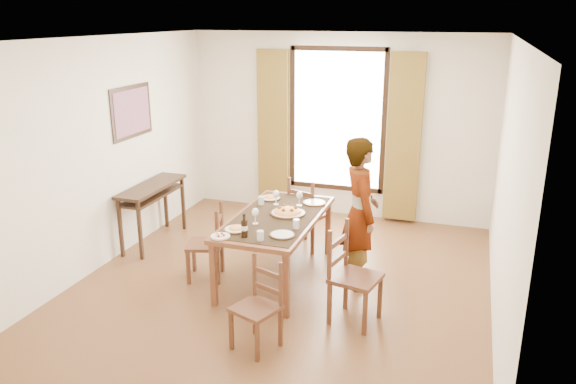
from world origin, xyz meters
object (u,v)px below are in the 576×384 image
(console_table, at_px, (152,193))
(dining_table, at_px, (276,221))
(pasta_platter, at_px, (288,210))
(man, at_px, (360,213))

(console_table, height_order, dining_table, console_table)
(dining_table, relative_size, pasta_platter, 4.49)
(console_table, xyz_separation_m, man, (2.84, -0.36, 0.16))
(dining_table, height_order, man, man)
(pasta_platter, bearing_deg, man, 2.35)
(dining_table, bearing_deg, man, 7.60)
(dining_table, distance_m, pasta_platter, 0.18)
(console_table, height_order, pasta_platter, pasta_platter)
(man, bearing_deg, console_table, 57.88)
(console_table, distance_m, dining_table, 1.96)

